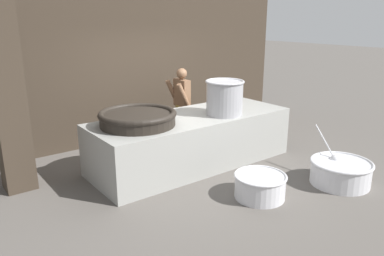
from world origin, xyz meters
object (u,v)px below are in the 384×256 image
Objects in this scene: prep_bowl_vegetables at (341,171)px; giant_wok_near at (138,118)px; stock_pot at (225,97)px; cook at (182,103)px; prep_bowl_meat at (260,185)px.

giant_wok_near is at bearing 137.84° from prep_bowl_vegetables.
cook is (0.08, 1.45, -0.38)m from stock_pot.
cook reaches higher than prep_bowl_vegetables.
giant_wok_near is at bearing 38.98° from cook.
giant_wok_near is 3.45m from prep_bowl_vegetables.
stock_pot reaches higher than prep_bowl_meat.
giant_wok_near is 2.03m from cook.
stock_pot is 0.57× the size of prep_bowl_vegetables.
prep_bowl_vegetables is at bearing 109.00° from cook.
stock_pot is 0.88× the size of prep_bowl_meat.
cook is 2.02× the size of prep_bowl_meat.
prep_bowl_meat is at bearing 83.56° from cook.
stock_pot is (1.61, -0.34, 0.20)m from giant_wok_near.
prep_bowl_vegetables is 1.49m from prep_bowl_meat.
giant_wok_near reaches higher than prep_bowl_vegetables.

